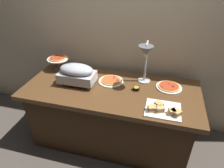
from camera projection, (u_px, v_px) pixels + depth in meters
The scene contains 10 objects.
ground_plane at pixel (111, 137), 2.54m from camera, with size 8.00×8.00×0.00m, color #4C443D.
back_wall at pixel (122, 34), 2.32m from camera, with size 4.40×0.04×2.40m, color #C6B593.
buffet_table at pixel (111, 114), 2.34m from camera, with size 1.90×0.84×0.76m.
chafing_dish at pixel (77, 73), 2.14m from camera, with size 0.40×0.23×0.24m.
heat_lamp at pixel (146, 55), 1.97m from camera, with size 0.15×0.29×0.49m.
pizza_plate_front at pixel (111, 81), 2.25m from camera, with size 0.28×0.28×0.03m.
pizza_plate_center at pixel (169, 87), 2.14m from camera, with size 0.28×0.28×0.03m.
pizza_plate_raised_stand at pixel (58, 60), 2.45m from camera, with size 0.26×0.26×0.17m.
sandwich_platter at pixel (163, 109), 1.79m from camera, with size 0.32×0.28×0.06m.
sauce_cup_near at pixel (136, 88), 2.10m from camera, with size 0.07×0.07×0.04m.
Camera 1 is at (0.48, -1.74, 1.92)m, focal length 31.52 mm.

